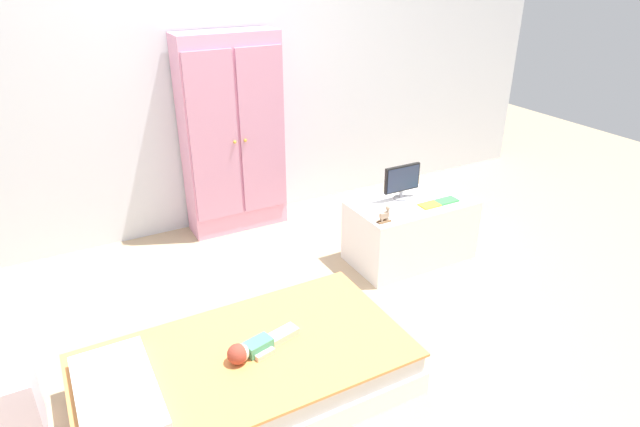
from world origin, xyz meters
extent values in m
cube|color=tan|center=(0.00, 0.00, -0.01)|extent=(10.00, 10.00, 0.02)
cube|color=silver|center=(0.00, 1.57, 1.35)|extent=(6.40, 0.05, 2.70)
cube|color=white|center=(-0.41, -0.35, 0.06)|extent=(1.55, 0.84, 0.13)
cube|color=silver|center=(-0.41, -0.35, 0.18)|extent=(1.51, 0.80, 0.10)
cube|color=#EA934C|center=(-0.41, -0.35, 0.24)|extent=(1.54, 0.83, 0.02)
cube|color=silver|center=(-0.99, -0.35, 0.27)|extent=(0.32, 0.60, 0.06)
cube|color=#4CA375|center=(-0.35, -0.36, 0.27)|extent=(0.15, 0.11, 0.06)
cube|color=beige|center=(-0.21, -0.31, 0.26)|extent=(0.16, 0.07, 0.04)
cube|color=beige|center=(-0.20, -0.34, 0.26)|extent=(0.16, 0.07, 0.04)
cube|color=beige|center=(-0.36, -0.31, 0.26)|extent=(0.10, 0.05, 0.03)
cube|color=beige|center=(-0.33, -0.41, 0.26)|extent=(0.10, 0.05, 0.03)
sphere|color=beige|center=(-0.45, -0.38, 0.29)|extent=(0.09, 0.09, 0.09)
sphere|color=#9E3D2D|center=(-0.46, -0.38, 0.29)|extent=(0.10, 0.10, 0.10)
cube|color=silver|center=(-1.43, -0.14, 0.19)|extent=(0.28, 0.28, 0.38)
cube|color=#E599BC|center=(0.20, 1.40, 0.74)|extent=(0.73, 0.26, 1.48)
cube|color=#C986A6|center=(0.02, 1.26, 0.77)|extent=(0.34, 0.02, 1.21)
cube|color=#C986A6|center=(0.39, 1.26, 0.77)|extent=(0.34, 0.02, 1.21)
sphere|color=gold|center=(0.16, 1.24, 0.74)|extent=(0.02, 0.02, 0.02)
sphere|color=gold|center=(0.24, 1.24, 0.74)|extent=(0.02, 0.02, 0.02)
cube|color=white|center=(1.07, 0.34, 0.22)|extent=(0.83, 0.46, 0.43)
cylinder|color=#99999E|center=(1.03, 0.42, 0.44)|extent=(0.10, 0.10, 0.01)
cylinder|color=#99999E|center=(1.03, 0.42, 0.47)|extent=(0.02, 0.02, 0.05)
cube|color=black|center=(1.03, 0.42, 0.59)|extent=(0.27, 0.02, 0.18)
cube|color=#28334C|center=(1.03, 0.40, 0.59)|extent=(0.25, 0.01, 0.16)
cube|color=#8E6642|center=(0.73, 0.19, 0.44)|extent=(0.09, 0.01, 0.01)
cube|color=#8E6642|center=(0.73, 0.16, 0.44)|extent=(0.09, 0.01, 0.01)
cube|color=tan|center=(0.73, 0.18, 0.48)|extent=(0.06, 0.03, 0.03)
cylinder|color=tan|center=(0.75, 0.19, 0.46)|extent=(0.01, 0.01, 0.02)
cylinder|color=tan|center=(0.75, 0.17, 0.46)|extent=(0.01, 0.01, 0.02)
cylinder|color=tan|center=(0.71, 0.19, 0.46)|extent=(0.01, 0.01, 0.02)
cylinder|color=tan|center=(0.71, 0.17, 0.46)|extent=(0.01, 0.01, 0.02)
cylinder|color=tan|center=(0.75, 0.18, 0.51)|extent=(0.02, 0.02, 0.02)
sphere|color=tan|center=(0.75, 0.18, 0.53)|extent=(0.03, 0.03, 0.03)
cube|color=gold|center=(1.13, 0.23, 0.44)|extent=(0.13, 0.09, 0.01)
cube|color=#429E51|center=(1.28, 0.23, 0.44)|extent=(0.16, 0.09, 0.01)
camera|label=1|loc=(-1.05, -2.26, 1.94)|focal=30.11mm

